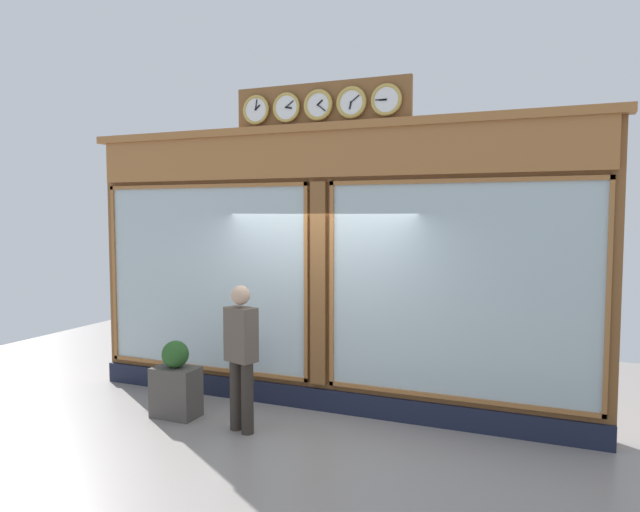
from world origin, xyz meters
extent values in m
plane|color=gray|center=(0.00, 2.80, 0.00)|extent=(14.00, 14.00, 0.00)
cube|color=brown|center=(0.00, -0.15, 1.75)|extent=(6.77, 0.30, 3.51)
cube|color=#191E33|center=(0.00, 0.02, 0.14)|extent=(6.77, 0.08, 0.28)
cube|color=#A56936|center=(0.00, 0.04, 3.23)|extent=(6.64, 0.08, 0.56)
cube|color=#A56936|center=(0.00, 0.02, 3.56)|extent=(6.91, 0.20, 0.10)
cube|color=silver|center=(-1.72, 0.01, 1.62)|extent=(3.04, 0.02, 2.45)
cube|color=#A56936|center=(-1.72, 0.04, 2.87)|extent=(3.14, 0.04, 0.05)
cube|color=#A56936|center=(-1.72, 0.04, 0.37)|extent=(3.14, 0.04, 0.05)
cube|color=#A56936|center=(-3.26, 0.04, 1.62)|extent=(0.05, 0.04, 2.55)
cube|color=#A56936|center=(-0.18, 0.04, 1.62)|extent=(0.05, 0.04, 2.55)
cube|color=silver|center=(1.72, 0.01, 1.62)|extent=(3.04, 0.02, 2.45)
cube|color=#A56936|center=(1.72, 0.04, 2.87)|extent=(3.14, 0.04, 0.05)
cube|color=#A56936|center=(1.72, 0.04, 0.37)|extent=(3.14, 0.04, 0.05)
cube|color=#A56936|center=(3.26, 0.04, 1.62)|extent=(0.05, 0.04, 2.55)
cube|color=#A56936|center=(0.18, 0.04, 1.62)|extent=(0.05, 0.04, 2.55)
cube|color=brown|center=(0.00, 0.03, 1.62)|extent=(0.20, 0.10, 2.55)
cube|color=brown|center=(0.00, -0.02, 3.82)|extent=(2.30, 0.06, 0.57)
cylinder|color=white|center=(-0.86, 0.06, 3.82)|extent=(0.31, 0.02, 0.31)
torus|color=gold|center=(-0.86, 0.06, 3.82)|extent=(0.38, 0.04, 0.38)
cube|color=black|center=(-0.82, 0.07, 3.82)|extent=(0.08, 0.01, 0.02)
cube|color=black|center=(-0.80, 0.07, 3.83)|extent=(0.13, 0.01, 0.02)
sphere|color=black|center=(-0.86, 0.08, 3.82)|extent=(0.02, 0.02, 0.02)
cylinder|color=white|center=(-0.43, 0.06, 3.82)|extent=(0.31, 0.02, 0.31)
torus|color=gold|center=(-0.43, 0.06, 3.82)|extent=(0.38, 0.05, 0.38)
cube|color=black|center=(-0.42, 0.07, 3.78)|extent=(0.04, 0.01, 0.08)
cube|color=black|center=(-0.48, 0.07, 3.86)|extent=(0.11, 0.01, 0.09)
sphere|color=black|center=(-0.43, 0.08, 3.82)|extent=(0.02, 0.02, 0.02)
cylinder|color=white|center=(0.00, 0.06, 3.82)|extent=(0.31, 0.02, 0.31)
torus|color=gold|center=(0.00, 0.06, 3.82)|extent=(0.38, 0.05, 0.38)
cube|color=black|center=(-0.03, 0.07, 3.85)|extent=(0.08, 0.01, 0.07)
cube|color=black|center=(-0.05, 0.07, 3.78)|extent=(0.11, 0.01, 0.09)
sphere|color=black|center=(0.00, 0.08, 3.82)|extent=(0.02, 0.02, 0.02)
cylinder|color=white|center=(0.43, 0.06, 3.82)|extent=(0.31, 0.02, 0.31)
torus|color=gold|center=(0.43, 0.06, 3.82)|extent=(0.37, 0.04, 0.37)
cube|color=black|center=(0.39, 0.07, 3.82)|extent=(0.08, 0.01, 0.03)
cube|color=black|center=(0.38, 0.07, 3.86)|extent=(0.11, 0.01, 0.09)
sphere|color=black|center=(0.43, 0.08, 3.82)|extent=(0.02, 0.02, 0.02)
cylinder|color=white|center=(0.86, 0.06, 3.82)|extent=(0.31, 0.02, 0.31)
torus|color=gold|center=(0.86, 0.06, 3.82)|extent=(0.37, 0.04, 0.37)
cube|color=black|center=(0.83, 0.07, 3.85)|extent=(0.07, 0.01, 0.07)
cube|color=black|center=(0.85, 0.07, 3.89)|extent=(0.03, 0.01, 0.13)
sphere|color=black|center=(0.86, 0.08, 3.82)|extent=(0.02, 0.02, 0.02)
cylinder|color=#312A24|center=(0.63, 1.01, 0.41)|extent=(0.14, 0.14, 0.82)
cylinder|color=#312A24|center=(0.44, 1.07, 0.41)|extent=(0.14, 0.14, 0.82)
cube|color=brown|center=(0.54, 1.04, 1.13)|extent=(0.41, 0.32, 0.62)
sphere|color=tan|center=(0.54, 1.04, 1.58)|extent=(0.22, 0.22, 0.22)
cube|color=#4C4742|center=(1.54, 0.92, 0.31)|extent=(0.56, 0.36, 0.62)
sphere|color=#285623|center=(1.54, 0.92, 0.78)|extent=(0.33, 0.33, 0.33)
camera|label=1|loc=(-2.85, 6.75, 2.50)|focal=32.96mm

